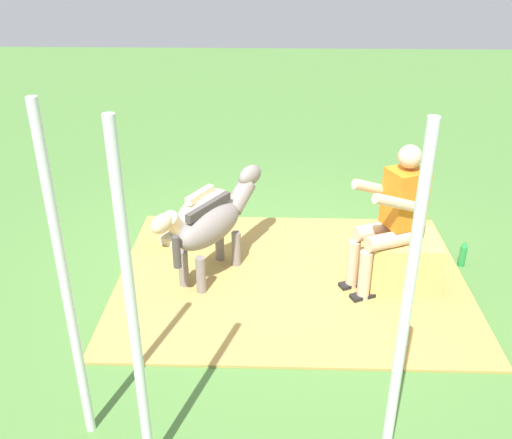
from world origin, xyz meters
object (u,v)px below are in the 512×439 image
pony_lying (200,211)px  pony_standing (215,222)px  hay_bale (402,262)px  tent_pole_mid (133,319)px  person_seated (392,214)px  tent_pole_right (66,288)px  soda_bottle (463,254)px  tent_pole_left (404,324)px

pony_lying → pony_standing: bearing=106.1°
hay_bale → tent_pole_mid: bearing=47.2°
hay_bale → tent_pole_mid: 2.96m
pony_standing → tent_pole_mid: 2.33m
pony_standing → person_seated: bearing=172.2°
pony_lying → tent_pole_right: bearing=82.6°
pony_lying → tent_pole_mid: 3.33m
soda_bottle → tent_pole_left: tent_pole_left is taller
pony_lying → soda_bottle: pony_lying is taller
hay_bale → tent_pole_mid: size_ratio=0.28×
hay_bale → soda_bottle: size_ratio=2.27×
person_seated → tent_pole_mid: size_ratio=0.62×
tent_pole_mid → soda_bottle: bearing=-136.8°
person_seated → tent_pole_right: (2.22, 1.75, 0.35)m
person_seated → tent_pole_left: size_ratio=0.62×
pony_standing → soda_bottle: bearing=-175.2°
tent_pole_left → tent_pole_right: (1.88, -0.28, 0.00)m
tent_pole_mid → pony_standing: bearing=-95.1°
tent_pole_right → tent_pole_left: bearing=171.6°
pony_standing → soda_bottle: pony_standing is taller
hay_bale → tent_pole_mid: (1.93, 2.08, 0.87)m
tent_pole_mid → tent_pole_left: bearing=-179.9°
pony_lying → soda_bottle: (-2.68, 0.75, -0.06)m
pony_standing → tent_pole_mid: (0.20, 2.25, 0.57)m
person_seated → tent_pole_mid: bearing=49.0°
hay_bale → soda_bottle: 0.79m
pony_standing → pony_lying: bearing=-73.9°
pony_lying → soda_bottle: 2.79m
pony_lying → tent_pole_left: 3.65m
person_seated → pony_lying: bearing=-32.4°
person_seated → tent_pole_right: bearing=38.3°
tent_pole_right → tent_pole_mid: size_ratio=1.00×
pony_lying → soda_bottle: bearing=164.4°
tent_pole_mid → tent_pole_right: bearing=-31.7°
person_seated → tent_pole_left: (0.34, 2.03, 0.35)m
hay_bale → tent_pole_right: size_ratio=0.28×
hay_bale → soda_bottle: bearing=-151.5°
tent_pole_left → tent_pole_mid: size_ratio=1.00×
pony_lying → tent_pole_right: (0.38, 2.92, 0.93)m
tent_pole_left → pony_standing: bearing=-61.4°
pony_lying → tent_pole_mid: tent_pole_mid is taller
tent_pole_left → tent_pole_mid: 1.43m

